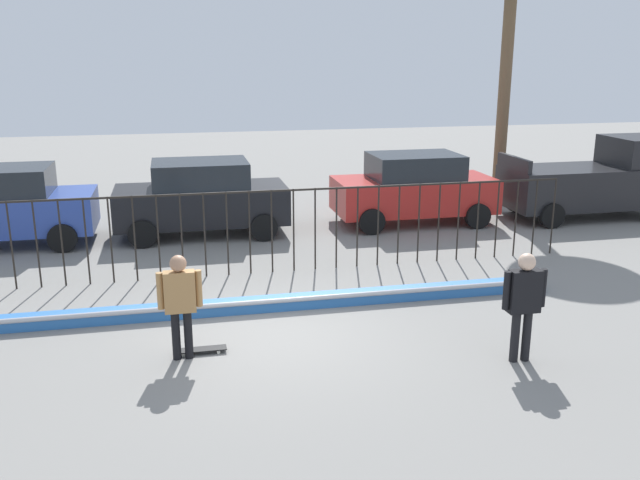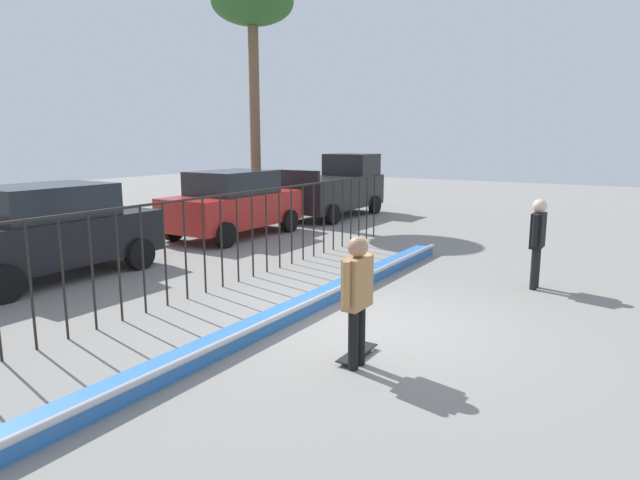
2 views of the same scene
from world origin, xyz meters
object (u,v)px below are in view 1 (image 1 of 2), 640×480
object	(u,v)px
skateboarder	(180,298)
skateboard	(201,350)
camera_operator	(524,297)
parked_car_red	(414,188)
parked_car_black	(201,197)
pickup_truck	(595,181)
parked_car_blue	(2,206)

from	to	relation	value
skateboarder	skateboard	bearing A→B (deg)	48.58
camera_operator	parked_car_red	xyz separation A→B (m)	(1.37, 8.59, -0.05)
parked_car_black	parked_car_red	bearing A→B (deg)	4.74
pickup_truck	parked_car_black	bearing A→B (deg)	-178.12
camera_operator	parked_car_black	distance (m)	9.60
skateboarder	camera_operator	bearing A→B (deg)	9.54
skateboarder	camera_operator	distance (m)	5.14
camera_operator	parked_car_blue	size ratio (longest dim) A/B	0.40
parked_car_red	parked_car_blue	bearing A→B (deg)	178.04
skateboard	parked_car_blue	xyz separation A→B (m)	(-4.35, 7.29, 0.91)
skateboarder	parked_car_red	bearing A→B (deg)	71.97
parked_car_blue	parked_car_red	bearing A→B (deg)	3.52
parked_car_red	pickup_truck	distance (m)	5.25
parked_car_blue	pickup_truck	bearing A→B (deg)	2.14
skateboard	pickup_truck	size ratio (longest dim) A/B	0.17
skateboarder	parked_car_blue	bearing A→B (deg)	141.38
pickup_truck	skateboard	bearing A→B (deg)	-144.88
parked_car_blue	parked_car_black	distance (m)	4.74
parked_car_red	skateboarder	bearing A→B (deg)	-132.64
camera_operator	parked_car_red	size ratio (longest dim) A/B	0.40
parked_car_red	pickup_truck	world-z (taller)	pickup_truck
parked_car_black	pickup_truck	distance (m)	10.95
parked_car_black	parked_car_red	xyz separation A→B (m)	(5.71, 0.02, 0.00)
parked_car_black	pickup_truck	world-z (taller)	pickup_truck
skateboard	parked_car_blue	world-z (taller)	parked_car_blue
parked_car_black	skateboarder	bearing A→B (deg)	-90.63
skateboard	camera_operator	size ratio (longest dim) A/B	0.47
skateboarder	parked_car_red	distance (m)	9.79
skateboard	parked_car_red	size ratio (longest dim) A/B	0.19
parked_car_black	pickup_truck	size ratio (longest dim) A/B	0.91
camera_operator	parked_car_red	distance (m)	8.70
parked_car_black	parked_car_red	world-z (taller)	same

